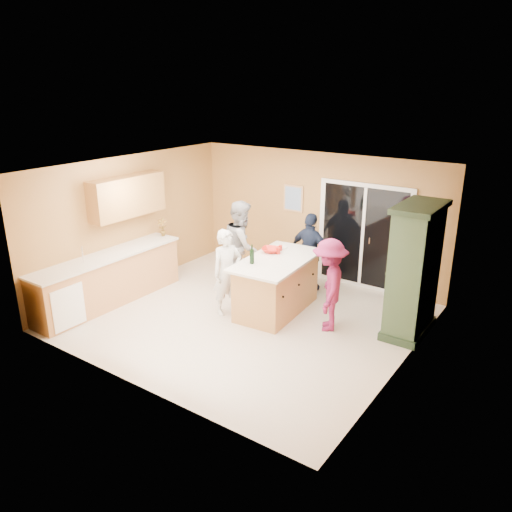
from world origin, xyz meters
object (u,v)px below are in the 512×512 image
Objects in this scene: green_hutch at (414,272)px; woman_grey at (242,246)px; kitchen_island at (277,287)px; woman_white at (227,272)px; woman_navy at (310,253)px; woman_magenta at (329,285)px.

woman_grey is (-3.30, -0.10, -0.16)m from green_hutch.
woman_grey reaches higher than kitchen_island.
woman_white is 1.86m from woman_navy.
woman_white is at bearing 72.55° from woman_navy.
green_hutch is at bearing 168.82° from woman_navy.
kitchen_island is 1.20m from woman_navy.
green_hutch is at bearing 9.68° from kitchen_island.
kitchen_island is 1.12m from woman_magenta.
woman_navy is 1.63m from woman_magenta.
green_hutch is 1.40× the size of woman_white.
woman_magenta reaches higher than woman_white.
kitchen_island is 1.26× the size of woman_white.
woman_grey is at bearing 37.00° from woman_navy.
woman_grey is at bearing -129.36° from woman_magenta.
woman_white is 1.10m from woman_grey.
woman_magenta is (1.73, 0.47, 0.01)m from woman_white.
woman_navy is (0.03, 1.16, 0.32)m from kitchen_island.
kitchen_island is 0.90× the size of green_hutch.
green_hutch reaches higher than woman_navy.
woman_grey is (-0.42, 1.01, 0.12)m from woman_white.
green_hutch reaches higher than woman_magenta.
green_hutch is 1.21× the size of woman_grey.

